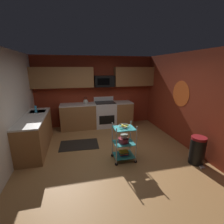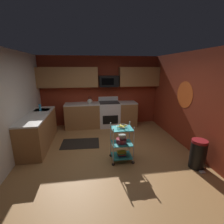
# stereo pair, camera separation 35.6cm
# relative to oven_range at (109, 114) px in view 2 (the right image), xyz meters

# --- Properties ---
(floor) EXTENTS (4.40, 4.80, 0.04)m
(floor) POSITION_rel_oven_range_xyz_m (-0.30, -2.10, -0.50)
(floor) COLOR #A87542
(floor) RESTS_ON ground
(wall_back) EXTENTS (4.52, 0.06, 2.60)m
(wall_back) POSITION_rel_oven_range_xyz_m (-0.30, 0.33, 0.82)
(wall_back) COLOR maroon
(wall_back) RESTS_ON ground
(wall_left) EXTENTS (0.06, 4.80, 2.60)m
(wall_left) POSITION_rel_oven_range_xyz_m (-2.53, -2.10, 0.82)
(wall_left) COLOR silver
(wall_left) RESTS_ON ground
(wall_right) EXTENTS (0.06, 4.80, 2.60)m
(wall_right) POSITION_rel_oven_range_xyz_m (1.93, -2.10, 0.82)
(wall_right) COLOR maroon
(wall_right) RESTS_ON ground
(wall_flower_decal) EXTENTS (0.00, 0.74, 0.74)m
(wall_flower_decal) POSITION_rel_oven_range_xyz_m (1.90, -1.74, 0.97)
(wall_flower_decal) COLOR #E5591E
(counter_run) EXTENTS (3.53, 2.60, 0.92)m
(counter_run) POSITION_rel_oven_range_xyz_m (-1.13, -0.57, -0.01)
(counter_run) COLOR #9E6B3D
(counter_run) RESTS_ON ground
(oven_range) EXTENTS (0.76, 0.65, 1.10)m
(oven_range) POSITION_rel_oven_range_xyz_m (0.00, 0.00, 0.00)
(oven_range) COLOR white
(oven_range) RESTS_ON ground
(upper_cabinets) EXTENTS (4.40, 0.33, 0.70)m
(upper_cabinets) POSITION_rel_oven_range_xyz_m (-0.37, 0.13, 1.37)
(upper_cabinets) COLOR #9E6B3D
(microwave) EXTENTS (0.70, 0.39, 0.40)m
(microwave) POSITION_rel_oven_range_xyz_m (-0.00, 0.10, 1.22)
(microwave) COLOR black
(rolling_cart) EXTENTS (0.54, 0.42, 0.91)m
(rolling_cart) POSITION_rel_oven_range_xyz_m (-0.02, -2.45, -0.03)
(rolling_cart) COLOR silver
(rolling_cart) RESTS_ON ground
(fruit_bowl) EXTENTS (0.27, 0.27, 0.07)m
(fruit_bowl) POSITION_rel_oven_range_xyz_m (-0.02, -2.45, 0.40)
(fruit_bowl) COLOR silver
(fruit_bowl) RESTS_ON rolling_cart
(mixing_bowl_large) EXTENTS (0.25, 0.25, 0.11)m
(mixing_bowl_large) POSITION_rel_oven_range_xyz_m (-0.03, -2.45, 0.04)
(mixing_bowl_large) COLOR maroon
(mixing_bowl_large) RESTS_ON rolling_cart
(mixing_bowl_small) EXTENTS (0.18, 0.18, 0.08)m
(mixing_bowl_small) POSITION_rel_oven_range_xyz_m (-0.01, -2.43, 0.14)
(mixing_bowl_small) COLOR silver
(mixing_bowl_small) RESTS_ON rolling_cart
(book_stack) EXTENTS (0.22, 0.18, 0.11)m
(book_stack) POSITION_rel_oven_range_xyz_m (-0.02, -2.45, -0.30)
(book_stack) COLOR #1E4C8C
(book_stack) RESTS_ON rolling_cart
(kettle) EXTENTS (0.21, 0.18, 0.26)m
(kettle) POSITION_rel_oven_range_xyz_m (-0.71, -0.00, 0.52)
(kettle) COLOR beige
(kettle) RESTS_ON counter_run
(dish_soap_bottle) EXTENTS (0.06, 0.06, 0.20)m
(dish_soap_bottle) POSITION_rel_oven_range_xyz_m (-2.21, -0.89, 0.54)
(dish_soap_bottle) COLOR #2D8CBF
(dish_soap_bottle) RESTS_ON counter_run
(trash_can) EXTENTS (0.34, 0.42, 0.66)m
(trash_can) POSITION_rel_oven_range_xyz_m (1.60, -2.98, -0.15)
(trash_can) COLOR black
(trash_can) RESTS_ON ground
(floor_rug) EXTENTS (1.13, 0.75, 0.01)m
(floor_rug) POSITION_rel_oven_range_xyz_m (-1.05, -1.40, -0.47)
(floor_rug) COLOR black
(floor_rug) RESTS_ON ground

